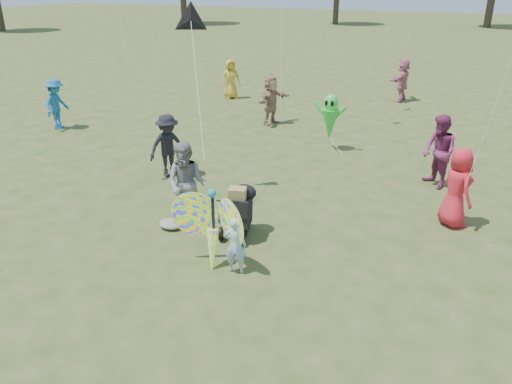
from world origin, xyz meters
TOP-DOWN VIEW (x-y plane):
  - ground at (0.00, 0.00)m, footprint 160.00×160.00m
  - child_girl at (-0.05, 0.31)m, footprint 0.46×0.37m
  - adult_man at (-1.88, 1.61)m, footprint 1.04×0.89m
  - grey_bag at (-2.12, 1.27)m, footprint 0.54×0.44m
  - crowd_a at (3.33, 4.03)m, footprint 0.95×1.01m
  - crowd_b at (-3.89, 3.83)m, footprint 1.10×1.27m
  - crowd_d at (-3.54, 9.84)m, footprint 0.95×1.71m
  - crowd_e at (2.71, 6.12)m, footprint 1.13×1.15m
  - crowd_g at (-6.85, 12.95)m, footprint 0.98×0.96m
  - crowd_i at (-10.11, 6.02)m, footprint 0.86×1.24m
  - crowd_j at (0.08, 15.68)m, footprint 0.84×1.75m
  - jogging_stroller at (-0.63, 1.63)m, footprint 0.70×1.12m
  - butterfly_kite at (-0.54, 0.36)m, footprint 1.74×0.75m
  - delta_kite_rig at (-2.66, 3.32)m, footprint 1.65×1.95m
  - alien_kite at (-0.70, 7.86)m, footprint 1.12×0.69m

SIDE VIEW (x-z plane):
  - ground at x=0.00m, z-range 0.00..0.00m
  - grey_bag at x=-2.12m, z-range 0.00..0.17m
  - child_girl at x=-0.05m, z-range 0.00..1.10m
  - jogging_stroller at x=-0.63m, z-range 0.07..1.16m
  - butterfly_kite at x=-0.54m, z-range -0.10..1.62m
  - crowd_g at x=-6.85m, z-range 0.00..1.70m
  - crowd_b at x=-3.89m, z-range 0.00..1.70m
  - crowd_a at x=3.33m, z-range 0.00..1.74m
  - crowd_d at x=-3.54m, z-range 0.00..1.76m
  - crowd_i at x=-10.11m, z-range 0.00..1.76m
  - crowd_j at x=0.08m, z-range 0.00..1.81m
  - adult_man at x=-1.88m, z-range 0.00..1.84m
  - crowd_e at x=2.71m, z-range 0.00..1.87m
  - alien_kite at x=-0.70m, z-range 0.10..1.84m
  - delta_kite_rig at x=-2.66m, z-range 2.56..5.58m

